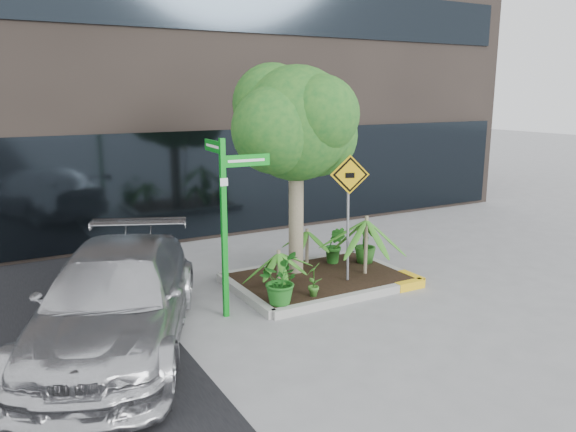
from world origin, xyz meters
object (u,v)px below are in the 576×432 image
parked_car (116,300)px  cattle_sign (349,196)px  street_sign_post (226,208)px  tree (296,124)px

parked_car → cattle_sign: cattle_sign is taller
parked_car → street_sign_post: (1.86, 0.32, 1.09)m
cattle_sign → street_sign_post: bearing=-152.0°
tree → cattle_sign: (0.62, -0.88, -1.29)m
tree → parked_car: 4.61m
tree → street_sign_post: tree is taller
parked_car → tree: bearing=43.4°
tree → cattle_sign: size_ratio=1.77×
tree → parked_car: tree is taller
tree → cattle_sign: bearing=-54.8°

